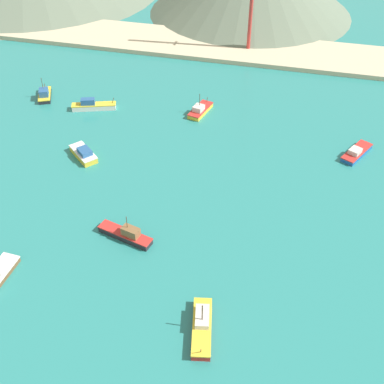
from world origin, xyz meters
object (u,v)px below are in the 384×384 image
Objects in this scene: fishing_boat_0 at (202,326)px; fishing_boat_6 at (93,106)px; fishing_boat_1 at (200,110)px; fishing_boat_11 at (127,234)px; fishing_boat_3 at (84,154)px; fishing_boat_5 at (45,94)px; fishing_boat_4 at (356,152)px.

fishing_boat_6 is at bearing 125.89° from fishing_boat_0.
fishing_boat_6 is (-24.62, -4.29, 0.17)m from fishing_boat_1.
fishing_boat_0 is 21.96m from fishing_boat_11.
fishing_boat_3 is 27.76m from fishing_boat_5.
fishing_boat_0 reaches higher than fishing_boat_4.
fishing_boat_6 reaches higher than fishing_boat_4.
fishing_boat_0 is at bearing -46.60° from fishing_boat_3.
fishing_boat_1 reaches higher than fishing_boat_3.
fishing_boat_0 reaches higher than fishing_boat_1.
fishing_boat_0 is 58.64m from fishing_boat_1.
fishing_boat_4 is at bearing -4.05° from fishing_boat_6.
fishing_boat_5 is 0.73× the size of fishing_boat_6.
fishing_boat_1 is at bearing 9.88° from fishing_boat_6.
fishing_boat_11 is at bearing -93.80° from fishing_boat_1.
fishing_boat_5 reaches higher than fishing_boat_1.
fishing_boat_4 is at bearing -13.70° from fishing_boat_1.
fishing_boat_6 is 43.93m from fishing_boat_11.
fishing_boat_4 is (21.34, 48.55, -0.14)m from fishing_boat_0.
fishing_boat_3 is 25.71m from fishing_boat_11.
fishing_boat_0 is 47.52m from fishing_boat_3.
fishing_boat_6 is 1.03× the size of fishing_boat_11.
fishing_boat_4 is at bearing 14.56° from fishing_boat_3.
fishing_boat_1 reaches higher than fishing_boat_4.
fishing_boat_11 reaches higher than fishing_boat_6.
fishing_boat_11 is (35.14, -40.27, -0.01)m from fishing_boat_5.
fishing_boat_6 is at bearing 106.87° from fishing_boat_3.
fishing_boat_1 is (-13.56, 57.05, -0.04)m from fishing_boat_0.
fishing_boat_0 is 1.12× the size of fishing_boat_4.
fishing_boat_4 is 1.19× the size of fishing_boat_5.
fishing_boat_6 is at bearing -170.12° from fishing_boat_1.
fishing_boat_5 is 13.50m from fishing_boat_6.
fishing_boat_11 is (-16.38, 14.63, 0.10)m from fishing_boat_0.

